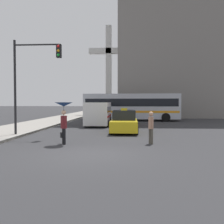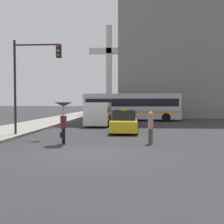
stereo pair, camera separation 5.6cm
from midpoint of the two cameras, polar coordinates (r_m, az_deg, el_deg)
The scene contains 10 objects.
ground_plane at distance 10.77m, azimuth -5.49°, elevation -9.19°, with size 300.00×300.00×0.00m, color #2D2D30.
taxi at distance 18.63m, azimuth 2.57°, elevation -2.27°, with size 1.91×4.41×1.71m.
sedan_red at distance 25.00m, azimuth 2.80°, elevation -1.28°, with size 1.91×4.30×1.41m.
ambulance_van at distance 24.11m, azimuth -3.03°, elevation -0.14°, with size 2.13×5.35×2.12m.
city_bus at distance 30.52m, azimuth 4.21°, elevation 1.35°, with size 11.09×3.13×3.12m.
pedestrian_with_umbrella at distance 13.35m, azimuth -10.59°, elevation -0.06°, with size 0.91×0.91×2.11m.
pedestrian_man at distance 13.42m, azimuth 8.35°, elevation -2.88°, with size 0.34×0.41×1.65m.
traffic_light at distance 16.84m, azimuth -16.99°, elevation 8.64°, with size 2.96×0.38×5.91m.
building_tower_near at distance 44.49m, azimuth 12.40°, elevation 22.50°, with size 15.42×12.37×35.37m.
monument_cross at distance 43.84m, azimuth -0.77°, elevation 10.25°, with size 6.49×0.90×14.74m.
Camera 1 is at (1.67, -10.42, 2.09)m, focal length 42.00 mm.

